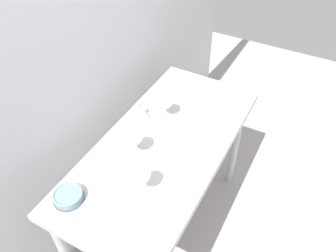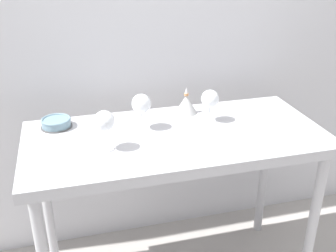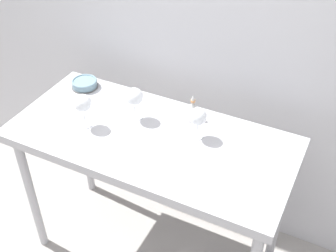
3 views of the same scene
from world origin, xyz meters
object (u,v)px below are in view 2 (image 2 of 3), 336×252
tasting_sheet_upper (108,131)px  wine_glass_near_left (104,122)px  decanter_funnel (186,104)px  wine_glass_far_left (141,105)px  wine_glass_far_right (210,100)px  tasting_bowl (56,122)px

tasting_sheet_upper → wine_glass_near_left: bearing=-92.5°
tasting_sheet_upper → decanter_funnel: (0.42, 0.12, 0.05)m
tasting_sheet_upper → decanter_funnel: bearing=22.6°
decanter_funnel → wine_glass_near_left: bearing=-146.9°
tasting_sheet_upper → decanter_funnel: 0.44m
wine_glass_far_left → wine_glass_far_right: (0.34, 0.00, -0.01)m
wine_glass_far_left → decanter_funnel: bearing=26.5°
wine_glass_near_left → tasting_bowl: wine_glass_near_left is taller
decanter_funnel → tasting_sheet_upper: bearing=-164.6°
wine_glass_far_left → tasting_sheet_upper: size_ratio=0.68×
tasting_sheet_upper → decanter_funnel: decanter_funnel is taller
tasting_sheet_upper → decanter_funnel: size_ratio=1.81×
wine_glass_far_right → tasting_sheet_upper: bearing=178.5°
wine_glass_far_right → tasting_bowl: bearing=170.7°
wine_glass_far_left → decanter_funnel: wine_glass_far_left is taller
wine_glass_far_right → decanter_funnel: bearing=121.9°
wine_glass_near_left → wine_glass_far_right: wine_glass_near_left is taller
wine_glass_far_right → tasting_sheet_upper: (-0.50, 0.01, -0.11)m
tasting_bowl → tasting_sheet_upper: bearing=-24.6°
wine_glass_near_left → decanter_funnel: bearing=33.1°
decanter_funnel → wine_glass_far_right: bearing=-58.1°
wine_glass_far_right → tasting_sheet_upper: 0.52m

